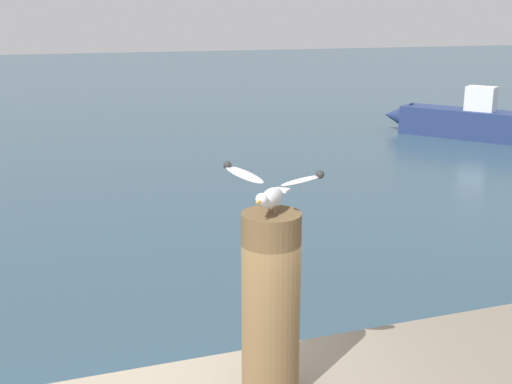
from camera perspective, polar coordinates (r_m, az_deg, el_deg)
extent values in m
cylinder|color=brown|center=(3.58, 1.32, -10.10)|extent=(0.32, 0.32, 1.07)
cylinder|color=#C66D60|center=(3.39, 1.16, -1.53)|extent=(0.01, 0.01, 0.04)
cylinder|color=#C66D60|center=(3.38, 1.72, -1.60)|extent=(0.01, 0.01, 0.04)
ellipsoid|color=silver|center=(3.36, 1.38, -0.52)|extent=(0.22, 0.23, 0.10)
sphere|color=silver|center=(3.23, 0.50, -0.65)|extent=(0.06, 0.06, 0.06)
cone|color=gold|center=(3.18, 0.12, -0.97)|extent=(0.05, 0.05, 0.02)
cube|color=silver|center=(3.49, 2.27, 0.17)|extent=(0.11, 0.11, 0.01)
ellipsoid|color=silver|center=(3.40, -1.01, 1.55)|extent=(0.24, 0.24, 0.09)
sphere|color=#2E2E2E|center=(3.43, -2.56, 2.40)|extent=(0.04, 0.04, 0.04)
ellipsoid|color=silver|center=(3.28, 4.01, 1.01)|extent=(0.24, 0.24, 0.09)
sphere|color=#2E2E2E|center=(3.24, 5.72, 1.56)|extent=(0.04, 0.04, 0.04)
cube|color=navy|center=(20.69, 17.78, 5.86)|extent=(2.95, 3.51, 0.86)
cone|color=navy|center=(21.36, 12.49, 6.64)|extent=(1.25, 1.25, 0.89)
cube|color=white|center=(20.43, 19.39, 7.85)|extent=(0.95, 1.00, 0.72)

